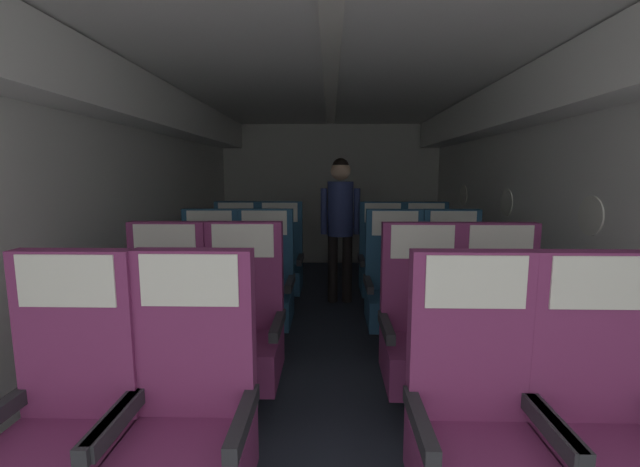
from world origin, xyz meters
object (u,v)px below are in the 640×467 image
object	(u,v)px
seat_b_left_aisle	(243,334)
seat_d_left_aisle	(280,265)
seat_b_left_window	(164,334)
seat_d_right_aisle	(427,267)
seat_b_right_aisle	(502,337)
flight_attendant	(341,215)
seat_c_left_window	(209,290)
seat_a_right_window	(478,434)
seat_a_left_aisle	(189,429)
seat_c_left_aisle	(264,291)
seat_a_right_aisle	(605,436)
seat_a_left_window	(65,431)
seat_c_right_aisle	(454,292)
seat_b_right_window	(423,337)
seat_d_right_window	(383,266)
seat_d_left_window	(236,265)
seat_c_right_window	(396,292)

from	to	relation	value
seat_b_left_aisle	seat_d_left_aisle	bearing A→B (deg)	90.14
seat_b_left_window	seat_d_right_aisle	bearing A→B (deg)	43.46
seat_b_right_aisle	seat_d_left_aisle	distance (m)	2.43
seat_b_left_aisle	flight_attendant	xyz separation A→B (m)	(0.63, 2.18, 0.50)
seat_c_left_window	seat_a_right_window	bearing A→B (deg)	-50.48
seat_a_left_aisle	seat_d_right_aisle	world-z (taller)	same
seat_a_left_aisle	seat_c_left_aisle	size ratio (longest dim) A/B	1.00
seat_a_right_aisle	seat_b_left_aisle	distance (m)	1.79
seat_a_left_window	seat_c_left_aisle	xyz separation A→B (m)	(0.44, 1.89, 0.00)
seat_b_left_aisle	seat_c_right_aisle	world-z (taller)	same
seat_b_right_aisle	seat_c_left_window	size ratio (longest dim) A/B	1.00
seat_a_right_window	seat_b_right_window	bearing A→B (deg)	89.77
seat_c_right_aisle	seat_d_right_window	size ratio (longest dim) A/B	1.00
seat_b_left_aisle	seat_d_right_aisle	world-z (taller)	same
seat_a_left_aisle	flight_attendant	size ratio (longest dim) A/B	0.71
seat_a_right_window	seat_d_right_aisle	distance (m)	2.83
seat_b_left_aisle	seat_b_right_aisle	world-z (taller)	same
seat_b_right_aisle	seat_d_right_window	world-z (taller)	same
seat_b_left_aisle	seat_d_left_window	world-z (taller)	same
seat_a_left_window	seat_d_left_window	world-z (taller)	same
seat_c_left_aisle	flight_attendant	distance (m)	1.50
seat_d_right_aisle	seat_b_right_aisle	bearing A→B (deg)	-89.57
seat_c_left_window	flight_attendant	bearing A→B (deg)	48.94
seat_c_left_window	seat_d_left_window	world-z (taller)	same
seat_a_left_aisle	seat_a_right_window	xyz separation A→B (m)	(1.07, 0.00, 0.00)
seat_c_right_aisle	flight_attendant	distance (m)	1.61
seat_b_left_aisle	seat_c_right_aisle	bearing A→B (deg)	31.49
seat_b_right_aisle	seat_c_right_window	bearing A→B (deg)	117.00
seat_b_left_window	seat_c_left_window	size ratio (longest dim) A/B	1.00
seat_c_right_aisle	seat_d_left_aisle	distance (m)	1.79
seat_a_left_window	seat_d_left_window	size ratio (longest dim) A/B	1.00
seat_c_left_window	seat_d_left_aisle	bearing A→B (deg)	64.11
seat_b_right_aisle	seat_d_right_window	bearing A→B (deg)	103.90
seat_a_right_aisle	flight_attendant	xyz separation A→B (m)	(-0.89, 3.12, 0.50)
seat_b_left_window	seat_c_left_aisle	size ratio (longest dim) A/B	1.00
seat_b_right_window	flight_attendant	world-z (taller)	flight_attendant
seat_d_left_aisle	flight_attendant	bearing A→B (deg)	25.83
seat_a_right_window	seat_b_left_window	distance (m)	1.78
seat_a_right_aisle	seat_d_right_aisle	bearing A→B (deg)	90.18
seat_a_left_aisle	seat_c_right_window	bearing A→B (deg)	60.47
seat_b_left_window	seat_c_left_window	world-z (taller)	same
seat_b_left_aisle	seat_c_right_aisle	distance (m)	1.78
seat_a_left_window	seat_d_right_aisle	bearing A→B (deg)	54.94
seat_b_left_window	seat_d_left_window	xyz separation A→B (m)	(-0.00, 1.90, 0.00)
seat_c_left_window	seat_d_right_window	bearing A→B (deg)	31.34
seat_a_right_window	seat_b_right_aisle	world-z (taller)	same
seat_b_left_aisle	seat_c_left_window	xyz separation A→B (m)	(-0.47, 0.92, 0.00)
seat_d_left_window	seat_d_left_aisle	bearing A→B (deg)	-0.85
seat_c_left_window	flight_attendant	xyz separation A→B (m)	(1.10, 1.26, 0.50)
seat_b_left_window	seat_b_left_aisle	world-z (taller)	same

